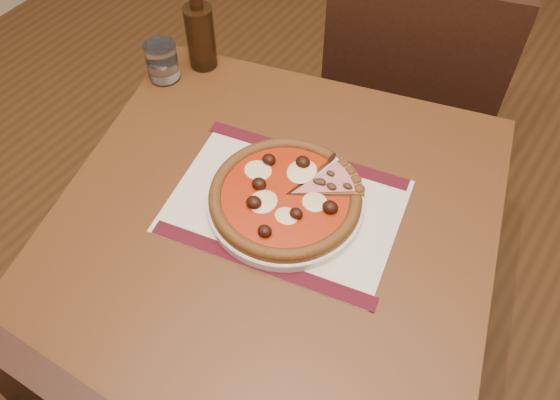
# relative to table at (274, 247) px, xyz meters

# --- Properties ---
(table) EXTENTS (0.99, 0.99, 0.75)m
(table) POSITION_rel_table_xyz_m (0.00, 0.00, 0.00)
(table) COLOR #5C2D15
(table) RESTS_ON ground
(chair_far) EXTENTS (0.55, 0.55, 0.93)m
(chair_far) POSITION_rel_table_xyz_m (-0.03, 0.68, -0.12)
(chair_far) COLOR black
(chair_far) RESTS_ON ground
(placemat) EXTENTS (0.47, 0.38, 0.00)m
(placemat) POSITION_rel_table_xyz_m (0.00, 0.03, 0.10)
(placemat) COLOR beige
(placemat) RESTS_ON table
(plate) EXTENTS (0.29, 0.29, 0.02)m
(plate) POSITION_rel_table_xyz_m (0.00, 0.03, 0.11)
(plate) COLOR white
(plate) RESTS_ON placemat
(pizza) EXTENTS (0.28, 0.28, 0.04)m
(pizza) POSITION_rel_table_xyz_m (0.00, 0.03, 0.13)
(pizza) COLOR brown
(pizza) RESTS_ON plate
(ham_slice) EXTENTS (0.11, 0.13, 0.02)m
(ham_slice) POSITION_rel_table_xyz_m (0.06, 0.11, 0.13)
(ham_slice) COLOR brown
(ham_slice) RESTS_ON plate
(water_glass) EXTENTS (0.07, 0.07, 0.09)m
(water_glass) POSITION_rel_table_xyz_m (-0.43, 0.18, 0.14)
(water_glass) COLOR white
(water_glass) RESTS_ON table
(bottle) EXTENTS (0.06, 0.06, 0.21)m
(bottle) POSITION_rel_table_xyz_m (-0.38, 0.27, 0.18)
(bottle) COLOR #351F0D
(bottle) RESTS_ON table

